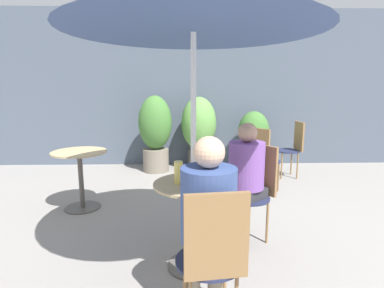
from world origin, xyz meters
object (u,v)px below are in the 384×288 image
Objects in this scene: beer_glass_0 at (178,172)px; potted_plant_2 at (253,137)px; bistro_chair_0 at (213,253)px; beer_glass_1 at (207,173)px; potted_plant_1 at (199,128)px; cafe_table_near at (193,209)px; seated_person_1 at (245,173)px; cafe_table_far at (80,169)px; seated_person_0 at (208,216)px; bistro_chair_1 at (255,185)px; bistro_chair_2 at (294,144)px; bistro_chair_3 at (262,155)px; umbrella at (194,13)px; beer_glass_2 at (199,169)px; potted_plant_0 at (155,131)px.

potted_plant_2 is at bearing 67.03° from beer_glass_0.
beer_glass_1 is at bearing -98.09° from bistro_chair_0.
beer_glass_0 is at bearing -95.80° from potted_plant_1.
cafe_table_near is 0.62× the size of seated_person_1.
cafe_table_far is 2.42m from seated_person_0.
potted_plant_1 is at bearing 151.99° from bistro_chair_1.
bistro_chair_0 is 0.78× the size of seated_person_0.
cafe_table_near is at bearing -43.88° from cafe_table_far.
beer_glass_1 is (-1.69, -2.68, 0.27)m from bistro_chair_2.
seated_person_0 is at bearing 119.48° from bistro_chair_3.
potted_plant_2 is (0.73, 2.81, -0.09)m from seated_person_1.
bistro_chair_2 is 4.92× the size of beer_glass_1.
cafe_table_far is at bearing -129.24° from potted_plant_1.
seated_person_1 is 1.08× the size of potted_plant_2.
umbrella reaches higher than potted_plant_2.
seated_person_0 is 0.56× the size of umbrella.
bistro_chair_2 is at bearing 55.37° from beer_glass_2.
potted_plant_0 is 0.63× the size of umbrella.
seated_person_0 reaches higher than bistro_chair_0.
bistro_chair_1 is 1.66m from umbrella.
bistro_chair_3 is at bearing 59.99° from beer_glass_2.
seated_person_0 reaches higher than bistro_chair_2.
potted_plant_1 is (-0.29, 2.88, 0.07)m from seated_person_1.
potted_plant_2 is at bearing -4.19° from potted_plant_1.
bistro_chair_2 is 0.69× the size of potted_plant_0.
seated_person_1 reaches higher than bistro_chair_2.
cafe_table_near is 0.65m from seated_person_1.
umbrella is (-1.79, -2.63, 1.47)m from bistro_chair_2.
beer_glass_0 is 1.08× the size of beer_glass_2.
cafe_table_far is at bearing 136.12° from cafe_table_near.
cafe_table_far is at bearing -59.77° from seated_person_0.
potted_plant_2 is at bearing -46.52° from bistro_chair_3.
seated_person_1 is at bearing -84.31° from potted_plant_1.
beer_glass_0 is 0.08× the size of umbrella.
umbrella reaches higher than beer_glass_2.
beer_glass_0 is (-0.19, 0.61, 0.10)m from seated_person_0.
seated_person_1 is at bearing -116.31° from bistro_chair_0.
bistro_chair_1 is 5.21× the size of beer_glass_0.
potted_plant_2 is at bearing 3.31° from potted_plant_0.
bistro_chair_0 is at bearing -83.58° from cafe_table_near.
bistro_chair_0 is at bearing -106.15° from potted_plant_2.
cafe_table_far is 1.93m from potted_plant_0.
cafe_table_far is at bearing 63.23° from bistro_chair_3.
bistro_chair_1 is at bearing -64.99° from potted_plant_0.
bistro_chair_2 is 1.10m from bistro_chair_3.
potted_plant_0 is at bearing 102.30° from beer_glass_2.
bistro_chair_1 is 0.72m from beer_glass_2.
cafe_table_near is 0.67× the size of potted_plant_2.
beer_glass_0 is 0.95× the size of beer_glass_1.
bistro_chair_0 is 0.76m from beer_glass_1.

